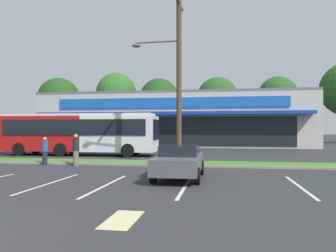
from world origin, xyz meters
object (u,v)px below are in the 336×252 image
car_2 (179,161)px  car_3 (46,142)px  pedestrian_mid (76,150)px  utility_pole (177,73)px  city_bus (79,133)px  pedestrian_near_bench (45,151)px

car_2 → car_3: 24.02m
pedestrian_mid → car_3: bearing=-166.0°
utility_pole → car_3: utility_pole is taller
car_2 → car_3: size_ratio=0.92×
utility_pole → car_2: utility_pole is taller
car_3 → pedestrian_mid: (9.89, -14.11, 0.17)m
city_bus → pedestrian_near_bench: 6.75m
utility_pole → pedestrian_mid: utility_pole is taller
city_bus → pedestrian_mid: size_ratio=6.92×
car_3 → pedestrian_mid: size_ratio=2.55×
city_bus → car_3: 10.13m
pedestrian_mid → car_2: bearing=39.3°
city_bus → pedestrian_near_bench: (0.95, -6.61, -0.96)m
car_2 → pedestrian_near_bench: bearing=-114.6°
utility_pole → pedestrian_mid: (-5.48, -1.68, -4.48)m
car_2 → car_3: (-16.22, 17.71, 0.00)m
car_3 → pedestrian_near_bench: bearing=-60.4°
city_bus → car_3: bearing=132.8°
city_bus → pedestrian_mid: (2.95, -6.81, -0.87)m
car_2 → pedestrian_mid: (-6.32, 3.60, 0.17)m
city_bus → car_2: size_ratio=2.94×
utility_pole → car_3: size_ratio=2.21×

